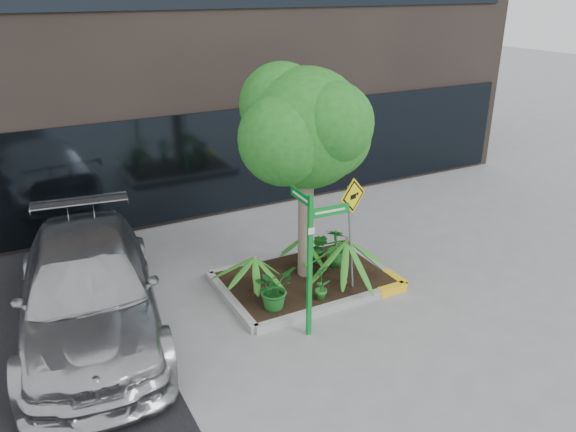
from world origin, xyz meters
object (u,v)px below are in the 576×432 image
tree (306,128)px  street_sign_post (311,250)px  parked_car (89,291)px  cattle_sign (352,215)px

tree → street_sign_post: size_ratio=1.69×
tree → parked_car: bearing=178.1°
parked_car → street_sign_post: street_sign_post is taller
parked_car → tree: bearing=6.0°
parked_car → street_sign_post: 3.78m
tree → parked_car: tree is taller
cattle_sign → street_sign_post: bearing=-165.4°
tree → street_sign_post: bearing=-116.7°
tree → cattle_sign: (0.51, -0.82, -1.49)m
parked_car → street_sign_post: (3.25, -1.76, 0.77)m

